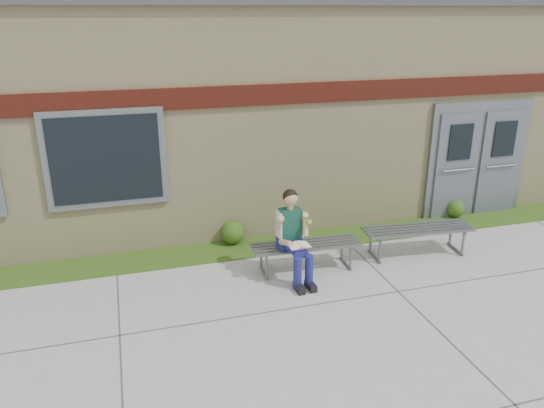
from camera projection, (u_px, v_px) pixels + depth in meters
name	position (u px, v px, depth m)	size (l,w,h in m)	color
ground	(350.00, 320.00, 7.15)	(80.00, 80.00, 0.00)	#9E9E99
grass_strip	(290.00, 243.00, 9.49)	(16.00, 0.80, 0.02)	#305416
school_building	(244.00, 97.00, 11.81)	(16.20, 6.22, 4.20)	beige
bench_left	(306.00, 250.00, 8.43)	(1.75, 0.57, 0.45)	slate
bench_right	(417.00, 234.00, 8.95)	(1.90, 0.69, 0.48)	slate
girl	(294.00, 235.00, 8.03)	(0.53, 0.87, 1.41)	navy
shrub_mid	(233.00, 232.00, 9.38)	(0.41, 0.41, 0.41)	#305416
shrub_east	(455.00, 208.00, 10.59)	(0.35, 0.35, 0.35)	#305416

